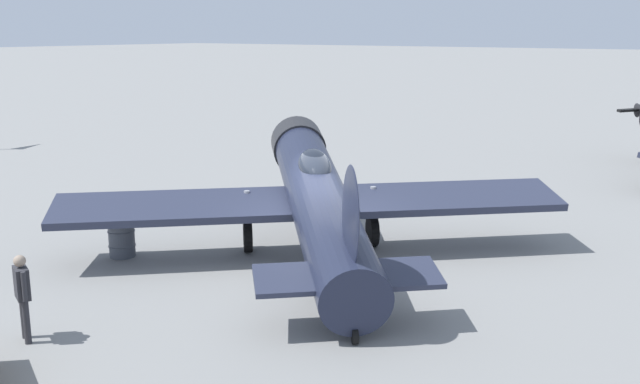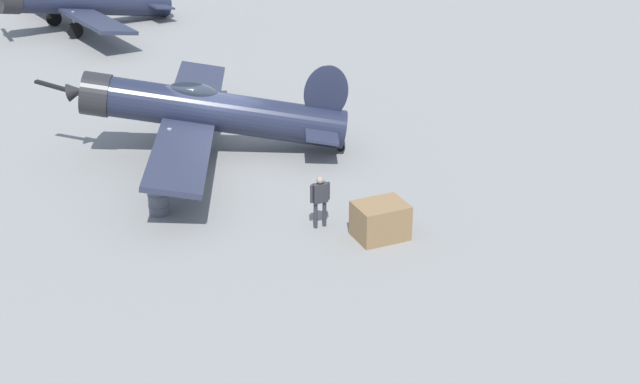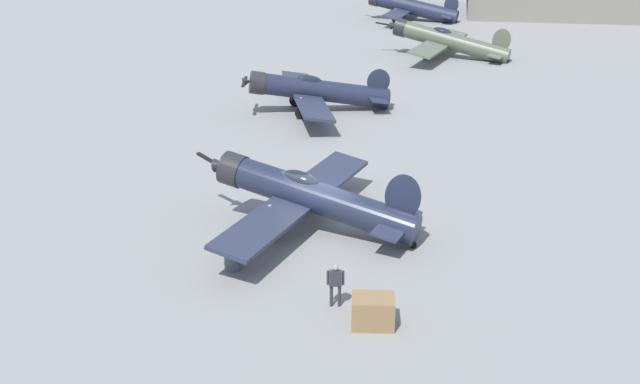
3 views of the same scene
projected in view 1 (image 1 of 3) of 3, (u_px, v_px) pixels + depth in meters
ground_plane at (320, 268)px, 16.47m from camera, size 400.00×400.00×0.00m
airplane_foreground at (317, 198)px, 16.60m from camera, size 9.60×10.03×3.22m
ground_crew_mechanic at (22, 289)px, 12.43m from camera, size 0.37×0.57×1.58m
fuel_drum at (122, 238)px, 17.25m from camera, size 0.65×0.65×0.91m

